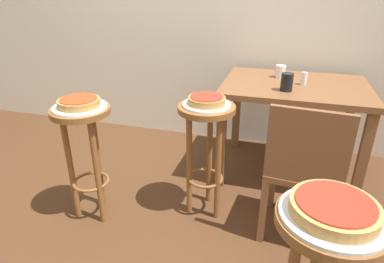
{
  "coord_description": "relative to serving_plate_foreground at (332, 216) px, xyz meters",
  "views": [
    {
      "loc": [
        0.7,
        -1.28,
        1.39
      ],
      "look_at": [
        0.26,
        0.24,
        0.67
      ],
      "focal_mm": 30.57,
      "sensor_mm": 36.0,
      "label": 1
    }
  ],
  "objects": [
    {
      "name": "stool_leftside",
      "position": [
        -0.61,
        0.86,
        -0.22
      ],
      "size": [
        0.34,
        0.34,
        0.74
      ],
      "color": "brown",
      "rests_on": "ground_plane"
    },
    {
      "name": "stool_middle",
      "position": [
        -1.29,
        0.61,
        -0.22
      ],
      "size": [
        0.34,
        0.34,
        0.74
      ],
      "color": "brown",
      "rests_on": "ground_plane"
    },
    {
      "name": "dining_table",
      "position": [
        -0.11,
        1.52,
        -0.13
      ],
      "size": [
        1.02,
        0.78,
        0.73
      ],
      "color": "brown",
      "rests_on": "ground_plane"
    },
    {
      "name": "serving_plate_middle",
      "position": [
        -1.29,
        0.61,
        0.0
      ],
      "size": [
        0.31,
        0.31,
        0.01
      ],
      "primitive_type": "cylinder",
      "color": "white",
      "rests_on": "stool_middle"
    },
    {
      "name": "ground_plane",
      "position": [
        -0.89,
        0.4,
        -0.75
      ],
      "size": [
        6.0,
        6.0,
        0.0
      ],
      "primitive_type": "plane",
      "color": "#4C2D19"
    },
    {
      "name": "serving_plate_foreground",
      "position": [
        0.0,
        0.0,
        0.0
      ],
      "size": [
        0.32,
        0.32,
        0.01
      ],
      "primitive_type": "cylinder",
      "color": "silver",
      "rests_on": "stool_foreground"
    },
    {
      "name": "wooden_chair",
      "position": [
        -0.03,
        0.77,
        -0.28
      ],
      "size": [
        0.44,
        0.44,
        0.85
      ],
      "color": "brown",
      "rests_on": "ground_plane"
    },
    {
      "name": "pizza_leftside",
      "position": [
        -0.61,
        0.86,
        0.03
      ],
      "size": [
        0.22,
        0.22,
        0.05
      ],
      "color": "#B78442",
      "rests_on": "serving_plate_leftside"
    },
    {
      "name": "cup_far_edge",
      "position": [
        -0.23,
        1.67,
        0.03
      ],
      "size": [
        0.08,
        0.08,
        0.09
      ],
      "primitive_type": "cylinder",
      "color": "silver",
      "rests_on": "dining_table"
    },
    {
      "name": "pizza_foreground",
      "position": [
        0.0,
        0.0,
        0.03
      ],
      "size": [
        0.26,
        0.26,
        0.05
      ],
      "color": "tan",
      "rests_on": "serving_plate_foreground"
    },
    {
      "name": "condiment_shaker",
      "position": [
        -0.06,
        1.51,
        0.03
      ],
      "size": [
        0.04,
        0.04,
        0.09
      ],
      "primitive_type": "cylinder",
      "color": "white",
      "rests_on": "dining_table"
    },
    {
      "name": "cup_near_edge",
      "position": [
        -0.18,
        1.33,
        0.04
      ],
      "size": [
        0.08,
        0.08,
        0.12
      ],
      "primitive_type": "cylinder",
      "color": "black",
      "rests_on": "dining_table"
    },
    {
      "name": "pizza_middle",
      "position": [
        -1.29,
        0.61,
        0.03
      ],
      "size": [
        0.24,
        0.24,
        0.05
      ],
      "color": "#B78442",
      "rests_on": "serving_plate_middle"
    },
    {
      "name": "serving_plate_leftside",
      "position": [
        -0.61,
        0.86,
        0.0
      ],
      "size": [
        0.28,
        0.28,
        0.01
      ],
      "primitive_type": "cylinder",
      "color": "white",
      "rests_on": "stool_leftside"
    }
  ]
}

